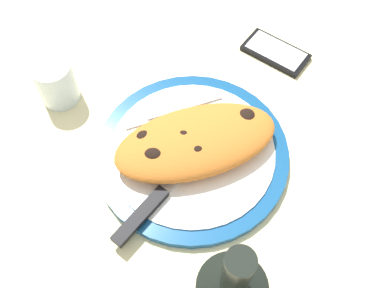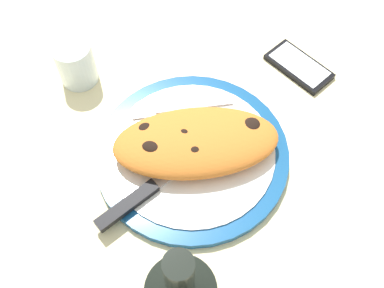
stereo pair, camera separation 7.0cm
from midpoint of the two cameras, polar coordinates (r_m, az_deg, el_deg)
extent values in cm
cube|color=beige|center=(74.32, -2.68, -2.32)|extent=(150.00, 150.00, 3.00)
cylinder|color=navy|center=(72.38, -2.75, -1.47)|extent=(31.60, 31.60, 1.47)
cylinder|color=white|center=(71.61, -2.78, -1.12)|extent=(27.01, 27.01, 0.30)
ellipsoid|color=orange|center=(69.40, -2.26, -0.14)|extent=(27.25, 15.08, 4.68)
ellipsoid|color=black|center=(69.28, -9.08, 0.75)|extent=(3.07, 2.99, 0.82)
ellipsoid|color=black|center=(68.09, -3.93, 1.05)|extent=(2.80, 2.53, 0.81)
ellipsoid|color=black|center=(66.72, -2.25, -0.82)|extent=(2.17, 1.85, 0.69)
ellipsoid|color=black|center=(67.13, -7.91, -1.46)|extent=(3.46, 3.02, 1.01)
ellipsoid|color=black|center=(70.68, 4.20, 3.41)|extent=(3.88, 3.69, 1.07)
cube|color=silver|center=(75.99, -3.58, 4.58)|extent=(13.48, 1.40, 0.40)
cube|color=silver|center=(75.29, -9.91, 2.70)|extent=(4.08, 2.35, 0.40)
cube|color=silver|center=(70.06, -3.25, -2.83)|extent=(11.26, 7.32, 0.40)
cube|color=black|center=(66.76, -9.67, -9.37)|extent=(10.32, 7.03, 1.20)
cube|color=black|center=(86.62, 8.43, 11.43)|extent=(11.69, 13.61, 1.00)
cube|color=white|center=(86.20, 8.48, 11.69)|extent=(10.13, 11.88, 0.16)
cylinder|color=silver|center=(81.02, -19.51, 7.32)|extent=(6.76, 6.76, 8.08)
cylinder|color=silver|center=(82.21, -19.19, 6.64)|extent=(6.22, 6.22, 4.47)
cone|color=black|center=(44.30, 0.64, -18.11)|extent=(7.22, 7.22, 1.81)
cylinder|color=black|center=(39.95, 0.70, -16.68)|extent=(2.74, 2.74, 7.14)
camera|label=1|loc=(0.03, -92.87, -4.76)|focal=41.38mm
camera|label=2|loc=(0.03, 87.13, 4.76)|focal=41.38mm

